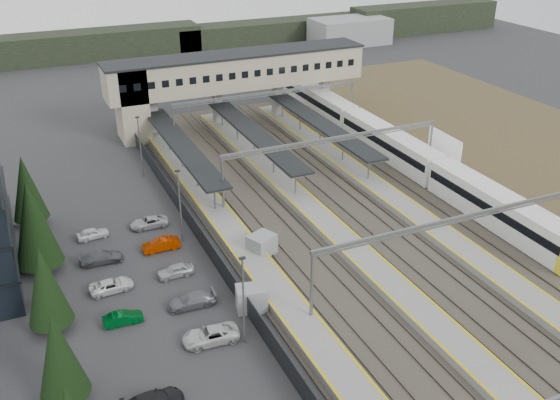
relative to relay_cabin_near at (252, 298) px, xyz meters
name	(u,v)px	position (x,y,z in m)	size (l,w,h in m)	color
ground	(292,271)	(5.80, 4.01, -1.10)	(220.00, 220.00, 0.00)	#2B2B2D
conifer_row	(50,308)	(-16.20, 0.15, 3.74)	(4.42, 49.82, 9.50)	black
car_park	(168,334)	(-7.79, -1.19, -0.50)	(10.64, 44.48, 1.29)	#9E9DA2
lampposts	(207,244)	(-2.20, 5.26, 3.23)	(0.50, 53.25, 8.07)	slate
fence	(211,252)	(-0.70, 9.01, -0.10)	(0.08, 90.00, 2.00)	#26282B
relay_cabin_near	(252,298)	(0.00, 0.00, 0.00)	(3.02, 2.50, 2.20)	gray
relay_cabin_far	(262,245)	(4.26, 7.89, 0.05)	(3.17, 2.96, 2.31)	gray
rail_corridor	(350,227)	(15.13, 9.01, -0.81)	(34.00, 90.00, 0.92)	#3E382F
canopies	(254,134)	(12.80, 31.01, 2.82)	(23.10, 30.00, 3.28)	black
footbridge	(221,76)	(13.50, 46.01, 6.83)	(40.40, 6.40, 11.20)	#A69D85
gantries	(385,182)	(17.80, 7.01, 4.90)	(28.40, 62.28, 7.17)	slate
train	(391,145)	(29.80, 23.75, 1.06)	(3.02, 63.14, 3.80)	white
billboard	(444,148)	(32.72, 16.37, 2.85)	(0.38, 6.69, 5.81)	slate
treeline_far	(216,37)	(29.60, 96.29, 1.85)	(170.00, 19.00, 7.00)	black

